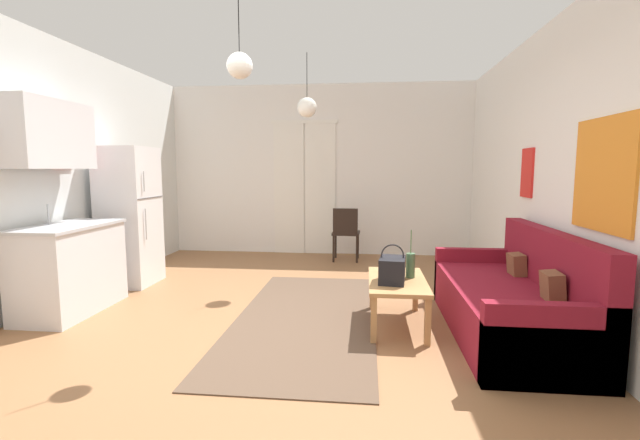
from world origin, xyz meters
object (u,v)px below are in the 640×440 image
Objects in this scene: bamboo_vase at (410,265)px; pendant_lamp_far at (307,107)px; coffee_table at (397,285)px; pendant_lamp_near at (240,66)px; handbag at (392,270)px; refrigerator at (130,216)px; accent_chair at (346,231)px; couch at (515,303)px.

pendant_lamp_far reaches higher than bamboo_vase.
coffee_table is 1.28× the size of pendant_lamp_far.
bamboo_vase is 2.29m from pendant_lamp_near.
refrigerator reaches higher than handbag.
accent_chair is 1.10× the size of pendant_lamp_far.
accent_chair is (-1.60, 2.88, 0.19)m from couch.
refrigerator reaches higher than accent_chair.
pendant_lamp_near is (-1.26, -0.33, 1.71)m from handbag.
bamboo_vase is at bearing 166.82° from couch.
handbag reaches higher than coffee_table.
pendant_lamp_near reaches higher than coffee_table.
couch reaches higher than coffee_table.
accent_chair is at bearing 72.34° from pendant_lamp_far.
refrigerator is 2.03× the size of accent_chair.
handbag is (-0.05, -0.11, 0.17)m from coffee_table.
couch is 0.94m from bamboo_vase.
refrigerator is 2.84m from pendant_lamp_near.
accent_chair reaches higher than handbag.
accent_chair is at bearing 77.50° from pendant_lamp_near.
coffee_table is 3.44m from refrigerator.
handbag is at bearing -57.84° from pendant_lamp_far.
pendant_lamp_near is 0.88× the size of pendant_lamp_far.
coffee_table is 0.21m from handbag.
pendant_lamp_far is at bearing 122.16° from handbag.
accent_chair is at bearing 100.85° from handbag.
couch is 2.44× the size of accent_chair.
couch is at bearing -13.18° from bamboo_vase.
coffee_table is (-1.00, 0.12, 0.09)m from couch.
bamboo_vase is 0.66× the size of pendant_lamp_near.
couch is 2.67× the size of pendant_lamp_far.
couch is 3.30m from accent_chair.
pendant_lamp_near is at bearing -172.38° from couch.
bamboo_vase is (0.12, 0.08, 0.17)m from coffee_table.
refrigerator is 2.52× the size of pendant_lamp_near.
refrigerator reaches higher than bamboo_vase.
pendant_lamp_far is at bearing 81.28° from pendant_lamp_near.
handbag is 0.41× the size of accent_chair.
pendant_lamp_near is at bearing -161.66° from coffee_table.
coffee_table is 0.23m from bamboo_vase.
pendant_lamp_far reaches higher than refrigerator.
handbag is 0.20× the size of refrigerator.
couch is at bearing 120.62° from accent_chair.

